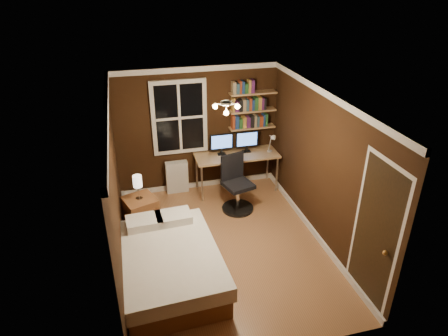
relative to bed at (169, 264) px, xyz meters
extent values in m
plane|color=brown|center=(0.97, 0.55, -0.28)|extent=(4.20, 4.20, 0.00)
cube|color=black|center=(0.97, 2.65, 0.97)|extent=(3.20, 0.04, 2.50)
cube|color=black|center=(-0.63, 0.55, 0.97)|extent=(0.04, 4.20, 2.50)
cube|color=black|center=(2.57, 0.55, 0.97)|extent=(0.04, 4.20, 2.50)
cube|color=white|center=(0.97, 0.55, 2.22)|extent=(3.20, 4.20, 0.02)
cube|color=silver|center=(0.62, 2.61, 1.27)|extent=(1.06, 0.06, 1.46)
sphere|color=#C18E42|center=(2.52, -1.30, 0.72)|extent=(0.06, 0.06, 0.06)
cube|color=#99774A|center=(2.05, 2.53, 0.97)|extent=(0.92, 0.22, 0.03)
cube|color=#99774A|center=(2.05, 2.53, 1.32)|extent=(0.92, 0.22, 0.03)
cube|color=#99774A|center=(2.05, 2.53, 1.67)|extent=(0.92, 0.22, 0.03)
cube|color=brown|center=(0.00, -0.03, -0.13)|extent=(1.42, 1.95, 0.30)
cube|color=white|center=(0.00, -0.03, 0.13)|extent=(1.50, 2.01, 0.23)
cube|color=white|center=(-0.26, 0.70, 0.31)|extent=(0.57, 0.41, 0.13)
cube|color=white|center=(0.19, 0.72, 0.31)|extent=(0.57, 0.41, 0.13)
cube|color=brown|center=(-0.29, 1.36, 0.03)|extent=(0.64, 0.64, 0.63)
cube|color=beige|center=(0.50, 2.53, 0.05)|extent=(0.44, 0.15, 0.66)
cube|color=#99774A|center=(1.68, 2.32, 0.48)|extent=(1.66, 0.62, 0.04)
cylinder|color=beige|center=(0.92, 2.05, 0.09)|extent=(0.04, 0.04, 0.75)
cylinder|color=beige|center=(2.45, 2.05, 0.09)|extent=(0.04, 0.04, 0.75)
cylinder|color=beige|center=(0.92, 2.59, 0.09)|extent=(0.04, 0.04, 0.75)
cylinder|color=beige|center=(2.45, 2.59, 0.09)|extent=(0.04, 0.04, 0.75)
cylinder|color=black|center=(1.50, 1.57, -0.26)|extent=(0.59, 0.59, 0.05)
cylinder|color=silver|center=(1.50, 1.57, -0.01)|extent=(0.07, 0.07, 0.44)
cube|color=black|center=(1.50, 1.57, 0.25)|extent=(0.59, 0.59, 0.08)
cube|color=black|center=(1.44, 1.77, 0.54)|extent=(0.46, 0.18, 0.50)
camera|label=1|loc=(-0.34, -4.55, 3.84)|focal=32.00mm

